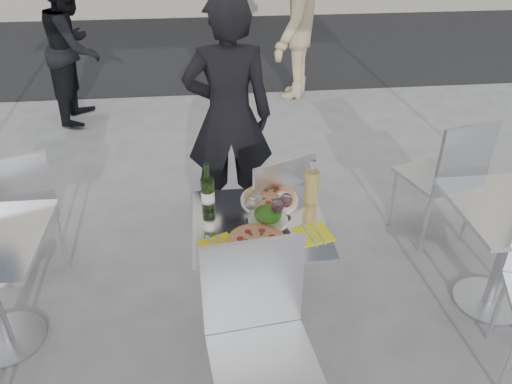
{
  "coord_description": "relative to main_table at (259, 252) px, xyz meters",
  "views": [
    {
      "loc": [
        -0.26,
        -2.21,
        2.31
      ],
      "look_at": [
        0.0,
        0.15,
        0.85
      ],
      "focal_mm": 35.0,
      "sensor_mm": 36.0,
      "label": 1
    }
  ],
  "objects": [
    {
      "name": "pizza_near",
      "position": [
        -0.03,
        -0.19,
        0.22
      ],
      "size": [
        0.31,
        0.31,
        0.02
      ],
      "color": "#D9AD54",
      "rests_on": "main_table"
    },
    {
      "name": "side_table_right",
      "position": [
        1.5,
        0.0,
        0.0
      ],
      "size": [
        0.72,
        0.72,
        0.75
      ],
      "color": "#B7BABF",
      "rests_on": "ground"
    },
    {
      "name": "pizza_far",
      "position": [
        0.09,
        0.21,
        0.23
      ],
      "size": [
        0.34,
        0.34,
        0.03
      ],
      "color": "white",
      "rests_on": "main_table"
    },
    {
      "name": "side_chair_lfar",
      "position": [
        -1.48,
        0.66,
        0.02
      ],
      "size": [
        0.55,
        0.56,
        0.94
      ],
      "rotation": [
        0.0,
        0.0,
        3.48
      ],
      "color": "silver",
      "rests_on": "ground"
    },
    {
      "name": "wineglass_red_a",
      "position": [
        0.1,
        -0.02,
        0.32
      ],
      "size": [
        0.07,
        0.07,
        0.16
      ],
      "color": "white",
      "rests_on": "main_table"
    },
    {
      "name": "chair_far",
      "position": [
        0.15,
        0.44,
        0.02
      ],
      "size": [
        0.57,
        0.57,
        0.94
      ],
      "rotation": [
        0.0,
        0.0,
        3.56
      ],
      "color": "silver",
      "rests_on": "ground"
    },
    {
      "name": "carafe",
      "position": [
        0.31,
        0.14,
        0.33
      ],
      "size": [
        0.08,
        0.08,
        0.29
      ],
      "color": "#E7C662",
      "rests_on": "main_table"
    },
    {
      "name": "pedestrian_a",
      "position": [
        -1.65,
        3.42,
        0.27
      ],
      "size": [
        0.67,
        0.83,
        1.62
      ],
      "primitive_type": "imported",
      "rotation": [
        0.0,
        0.0,
        1.5
      ],
      "color": "black",
      "rests_on": "ground"
    },
    {
      "name": "napkin_right",
      "position": [
        0.27,
        -0.14,
        0.21
      ],
      "size": [
        0.21,
        0.21,
        0.01
      ],
      "rotation": [
        0.0,
        0.0,
        0.22
      ],
      "color": "yellow",
      "rests_on": "main_table"
    },
    {
      "name": "pedestrian_b",
      "position": [
        0.86,
        3.88,
        0.42
      ],
      "size": [
        1.13,
        1.42,
        1.92
      ],
      "primitive_type": "imported",
      "rotation": [
        0.0,
        0.0,
        4.32
      ],
      "color": "tan",
      "rests_on": "ground"
    },
    {
      "name": "main_table",
      "position": [
        0.0,
        0.0,
        0.0
      ],
      "size": [
        0.72,
        0.72,
        0.75
      ],
      "color": "#B7BABF",
      "rests_on": "ground"
    },
    {
      "name": "ground",
      "position": [
        0.0,
        0.0,
        -0.54
      ],
      "size": [
        80.0,
        80.0,
        0.0
      ],
      "primitive_type": "plane",
      "color": "slate"
    },
    {
      "name": "wine_bottle",
      "position": [
        -0.27,
        0.15,
        0.32
      ],
      "size": [
        0.07,
        0.08,
        0.29
      ],
      "color": "#2A481B",
      "rests_on": "main_table"
    },
    {
      "name": "napkin_left",
      "position": [
        -0.23,
        -0.19,
        0.21
      ],
      "size": [
        0.24,
        0.24,
        0.01
      ],
      "rotation": [
        0.0,
        0.0,
        0.41
      ],
      "color": "yellow",
      "rests_on": "main_table"
    },
    {
      "name": "wineglass_white_b",
      "position": [
        -0.01,
        0.07,
        0.32
      ],
      "size": [
        0.07,
        0.07,
        0.16
      ],
      "color": "white",
      "rests_on": "main_table"
    },
    {
      "name": "woman_diner",
      "position": [
        -0.09,
        1.15,
        0.34
      ],
      "size": [
        0.65,
        0.44,
        1.76
      ],
      "primitive_type": "imported",
      "rotation": [
        0.0,
        0.0,
        3.12
      ],
      "color": "black",
      "rests_on": "ground"
    },
    {
      "name": "salad_plate",
      "position": [
        0.05,
        0.01,
        0.25
      ],
      "size": [
        0.22,
        0.22,
        0.09
      ],
      "color": "white",
      "rests_on": "main_table"
    },
    {
      "name": "chair_near",
      "position": [
        -0.07,
        -0.65,
        0.07
      ],
      "size": [
        0.52,
        0.53,
        1.03
      ],
      "rotation": [
        0.0,
        0.0,
        0.12
      ],
      "color": "silver",
      "rests_on": "ground"
    },
    {
      "name": "sugar_shaker",
      "position": [
        0.15,
        0.1,
        0.26
      ],
      "size": [
        0.06,
        0.06,
        0.11
      ],
      "color": "white",
      "rests_on": "main_table"
    },
    {
      "name": "wineglass_red_b",
      "position": [
        0.15,
        0.02,
        0.32
      ],
      "size": [
        0.07,
        0.07,
        0.16
      ],
      "color": "white",
      "rests_on": "main_table"
    },
    {
      "name": "street_asphalt",
      "position": [
        0.0,
        6.5,
        -0.54
      ],
      "size": [
        24.0,
        5.0,
        0.0
      ],
      "primitive_type": "cube",
      "color": "black",
      "rests_on": "ground"
    },
    {
      "name": "wineglass_white_a",
      "position": [
        -0.04,
        0.02,
        0.32
      ],
      "size": [
        0.07,
        0.07,
        0.16
      ],
      "color": "white",
      "rests_on": "main_table"
    },
    {
      "name": "side_chair_rfar",
      "position": [
        1.42,
        0.69,
        0.05
      ],
      "size": [
        0.57,
        0.58,
        1.0
      ],
      "rotation": [
        0.0,
        0.0,
        3.43
      ],
      "color": "silver",
      "rests_on": "ground"
    }
  ]
}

